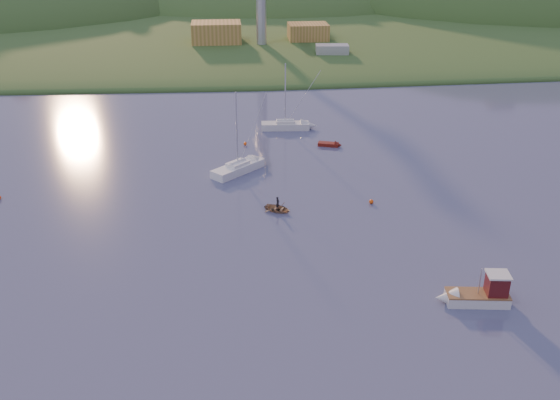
{
  "coord_description": "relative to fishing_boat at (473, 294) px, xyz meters",
  "views": [
    {
      "loc": [
        -7.13,
        -20.97,
        29.85
      ],
      "look_at": [
        -2.01,
        33.45,
        4.43
      ],
      "focal_mm": 40.0,
      "sensor_mm": 36.0,
      "label": 1
    }
  ],
  "objects": [
    {
      "name": "shore_slope",
      "position": [
        -12.97,
        143.98,
        -0.85
      ],
      "size": [
        640.0,
        150.0,
        7.0
      ],
      "primitive_type": "ellipsoid",
      "color": "#274E1F",
      "rests_on": "ground"
    },
    {
      "name": "hill_center",
      "position": [
        -2.97,
        188.98,
        -0.85
      ],
      "size": [
        140.0,
        120.0,
        36.0
      ],
      "primitive_type": "ellipsoid",
      "color": "#274E1F",
      "rests_on": "ground"
    },
    {
      "name": "hill_right",
      "position": [
        82.03,
        173.98,
        -0.85
      ],
      "size": [
        150.0,
        130.0,
        60.0
      ],
      "primitive_type": "ellipsoid",
      "color": "#274E1F",
      "rests_on": "ground"
    },
    {
      "name": "hillside_trees",
      "position": [
        -12.97,
        163.98,
        -0.85
      ],
      "size": [
        280.0,
        50.0,
        32.0
      ],
      "primitive_type": null,
      "color": "#1C4117",
      "rests_on": "ground"
    },
    {
      "name": "wharf",
      "position": [
        -7.97,
        100.98,
        0.35
      ],
      "size": [
        42.0,
        16.0,
        2.4
      ],
      "primitive_type": "cube",
      "color": "slate",
      "rests_on": "ground"
    },
    {
      "name": "shed_west",
      "position": [
        -20.97,
        101.98,
        3.95
      ],
      "size": [
        11.0,
        8.0,
        4.8
      ],
      "primitive_type": "cube",
      "color": "olive",
      "rests_on": "wharf"
    },
    {
      "name": "shed_east",
      "position": [
        0.03,
        102.98,
        3.55
      ],
      "size": [
        9.0,
        7.0,
        4.0
      ],
      "primitive_type": "cube",
      "color": "olive",
      "rests_on": "wharf"
    },
    {
      "name": "fishing_boat",
      "position": [
        0.0,
        0.0,
        0.0
      ],
      "size": [
        6.22,
        2.62,
        3.85
      ],
      "rotation": [
        0.0,
        0.0,
        3.02
      ],
      "color": "silver",
      "rests_on": "ground"
    },
    {
      "name": "sailboat_near",
      "position": [
        -18.56,
        30.63,
        -0.16
      ],
      "size": [
        6.97,
        6.72,
        10.33
      ],
      "rotation": [
        0.0,
        0.0,
        0.75
      ],
      "color": "white",
      "rests_on": "ground"
    },
    {
      "name": "sailboat_far",
      "position": [
        -10.93,
        47.11,
        -0.19
      ],
      "size": [
        7.25,
        2.54,
        9.9
      ],
      "rotation": [
        0.0,
        0.0,
        -0.06
      ],
      "color": "silver",
      "rests_on": "ground"
    },
    {
      "name": "canoe",
      "position": [
        -14.61,
        19.07,
        -0.54
      ],
      "size": [
        3.67,
        3.42,
        0.62
      ],
      "primitive_type": "imported",
      "rotation": [
        0.0,
        0.0,
        0.99
      ],
      "color": "#A5815B",
      "rests_on": "ground"
    },
    {
      "name": "paddler",
      "position": [
        -14.61,
        19.07,
        -0.13
      ],
      "size": [
        0.58,
        0.63,
        1.45
      ],
      "primitive_type": "imported",
      "rotation": [
        0.0,
        0.0,
        0.99
      ],
      "color": "black",
      "rests_on": "ground"
    },
    {
      "name": "red_tender",
      "position": [
        -5.07,
        38.97,
        -0.61
      ],
      "size": [
        3.51,
        2.1,
        1.13
      ],
      "rotation": [
        0.0,
        0.0,
        -0.31
      ],
      "color": "#62160E",
      "rests_on": "ground"
    },
    {
      "name": "work_vessel",
      "position": [
        3.37,
        89.55,
        0.62
      ],
      "size": [
        16.48,
        7.1,
        4.13
      ],
      "rotation": [
        0.0,
        0.0,
        -0.09
      ],
      "color": "slate",
      "rests_on": "ground"
    },
    {
      "name": "buoy_1",
      "position": [
        -3.98,
        20.0,
        -0.6
      ],
      "size": [
        0.5,
        0.5,
        0.5
      ],
      "primitive_type": "sphere",
      "color": "#EF4E0C",
      "rests_on": "ground"
    },
    {
      "name": "buoy_3",
      "position": [
        -17.23,
        40.48,
        -0.6
      ],
      "size": [
        0.5,
        0.5,
        0.5
      ],
      "primitive_type": "sphere",
      "color": "#EF4E0C",
      "rests_on": "ground"
    }
  ]
}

